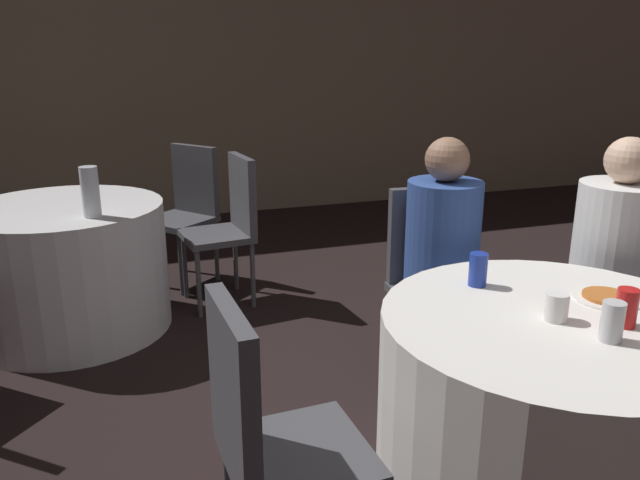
# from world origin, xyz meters

# --- Properties ---
(ground_plane) EXTENTS (16.00, 16.00, 0.00)m
(ground_plane) POSITION_xyz_m (0.00, 0.00, 0.00)
(ground_plane) COLOR black
(wall_back) EXTENTS (16.00, 0.06, 2.80)m
(wall_back) POSITION_xyz_m (0.00, 4.32, 1.40)
(wall_back) COLOR gray
(wall_back) RESTS_ON ground_plane
(table_near) EXTENTS (1.14, 1.14, 0.73)m
(table_near) POSITION_xyz_m (-0.12, -0.14, 0.36)
(table_near) COLOR white
(table_near) RESTS_ON ground_plane
(table_far) EXTENTS (1.09, 1.09, 0.73)m
(table_far) POSITION_xyz_m (-1.73, 1.95, 0.36)
(table_far) COLOR white
(table_far) RESTS_ON ground_plane
(chair_near_northeast) EXTENTS (0.56, 0.56, 0.93)m
(chair_near_northeast) POSITION_xyz_m (0.67, 0.44, 0.55)
(chair_near_northeast) COLOR #47474C
(chair_near_northeast) RESTS_ON ground_plane
(chair_near_north) EXTENTS (0.43, 0.44, 0.93)m
(chair_near_north) POSITION_xyz_m (-0.04, 0.84, 0.55)
(chair_near_north) COLOR #47474C
(chair_near_north) RESTS_ON ground_plane
(chair_near_west) EXTENTS (0.42, 0.42, 0.93)m
(chair_near_west) POSITION_xyz_m (-1.10, -0.20, 0.55)
(chair_near_west) COLOR #47474C
(chair_near_west) RESTS_ON ground_plane
(chair_far_northeast) EXTENTS (0.56, 0.56, 0.93)m
(chair_far_northeast) POSITION_xyz_m (-0.98, 2.55, 0.55)
(chair_far_northeast) COLOR #47474C
(chair_far_northeast) RESTS_ON ground_plane
(chair_far_east) EXTENTS (0.45, 0.45, 0.93)m
(chair_far_east) POSITION_xyz_m (-0.78, 2.07, 0.55)
(chair_far_east) COLOR #47474C
(chair_far_east) RESTS_ON ground_plane
(person_blue_shirt) EXTENTS (0.35, 0.51, 1.19)m
(person_blue_shirt) POSITION_xyz_m (-0.05, 0.67, 0.60)
(person_blue_shirt) COLOR #33384C
(person_blue_shirt) RESTS_ON ground_plane
(person_white_shirt) EXTENTS (0.50, 0.48, 1.21)m
(person_white_shirt) POSITION_xyz_m (0.55, 0.35, 0.62)
(person_white_shirt) COLOR black
(person_white_shirt) RESTS_ON ground_plane
(pizza_plate_near) EXTENTS (0.23, 0.23, 0.02)m
(pizza_plate_near) POSITION_xyz_m (0.14, -0.07, 0.74)
(pizza_plate_near) COLOR white
(pizza_plate_near) RESTS_ON table_near
(soda_can_blue) EXTENTS (0.07, 0.07, 0.12)m
(soda_can_blue) POSITION_xyz_m (-0.21, 0.18, 0.79)
(soda_can_blue) COLOR #1E38A5
(soda_can_blue) RESTS_ON table_near
(soda_can_red) EXTENTS (0.07, 0.07, 0.12)m
(soda_can_red) POSITION_xyz_m (0.03, -0.26, 0.79)
(soda_can_red) COLOR red
(soda_can_red) RESTS_ON table_near
(soda_can_silver) EXTENTS (0.07, 0.07, 0.12)m
(soda_can_silver) POSITION_xyz_m (-0.08, -0.33, 0.79)
(soda_can_silver) COLOR silver
(soda_can_silver) RESTS_ON table_near
(cup_near) EXTENTS (0.07, 0.07, 0.09)m
(cup_near) POSITION_xyz_m (-0.14, -0.16, 0.77)
(cup_near) COLOR white
(cup_near) RESTS_ON table_near
(bottle_far) EXTENTS (0.09, 0.09, 0.26)m
(bottle_far) POSITION_xyz_m (-1.56, 1.65, 0.86)
(bottle_far) COLOR silver
(bottle_far) RESTS_ON table_far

